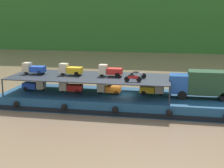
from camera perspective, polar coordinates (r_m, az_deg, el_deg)
ground_plane at (r=39.60m, az=1.66°, el=-3.89°), size 400.00×400.00×0.00m
cargo_barge at (r=39.37m, az=1.66°, el=-2.85°), size 28.08×8.47×1.50m
covered_lorry at (r=38.41m, az=15.13°, el=0.09°), size 7.90×2.44×3.10m
cargo_rack at (r=39.59m, az=-3.74°, el=1.20°), size 18.88×7.13×2.00m
mini_truck_lower_stern at (r=42.02m, az=-12.97°, el=-0.18°), size 2.74×1.21×1.38m
mini_truck_lower_aft at (r=40.24m, az=-7.03°, el=-0.50°), size 2.80×1.30×1.38m
mini_truck_lower_mid at (r=39.23m, az=-0.57°, el=-0.73°), size 2.76×1.24×1.38m
mini_truck_lower_fore at (r=39.14m, az=6.86°, el=-0.85°), size 2.76×1.23×1.38m
mini_truck_upper_stern at (r=42.00m, az=-13.15°, el=2.58°), size 2.74×1.20×1.38m
mini_truck_upper_mid at (r=40.49m, az=-7.07°, el=2.46°), size 2.78×1.28×1.38m
mini_truck_upper_fore at (r=39.40m, az=-0.33°, el=2.29°), size 2.75×1.22×1.38m
motorcycle_upper_port at (r=36.39m, az=3.54°, el=1.03°), size 1.90×0.55×0.87m
motorcycle_upper_centre at (r=38.44m, az=4.41°, el=1.61°), size 1.90×0.55×0.87m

